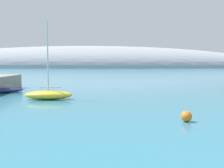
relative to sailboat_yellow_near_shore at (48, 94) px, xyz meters
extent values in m
ellipsoid|color=#999EA8|center=(-11.51, 216.17, -0.63)|extent=(362.27, 82.01, 41.64)
ellipsoid|color=yellow|center=(0.00, 0.00, -0.09)|extent=(5.78, 2.31, 1.08)
cylinder|color=silver|center=(0.00, 0.00, 4.60)|extent=(0.18, 0.18, 8.30)
cube|color=silver|center=(0.26, 0.00, 0.80)|extent=(2.59, 0.14, 0.10)
cube|color=silver|center=(-8.53, 6.71, 0.46)|extent=(2.82, 1.49, 0.10)
sphere|color=orange|center=(13.11, -11.99, -0.21)|extent=(0.83, 0.83, 0.83)
camera|label=1|loc=(7.10, -30.53, 3.79)|focal=40.34mm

